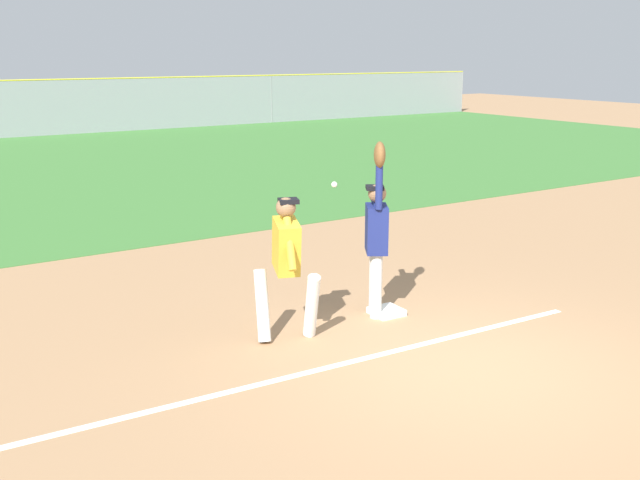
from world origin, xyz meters
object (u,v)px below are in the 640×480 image
first_base (386,311)px  fielder (377,231)px  baseball (334,185)px  parked_car_black (34,113)px  runner (286,259)px  parked_car_silver (138,109)px

first_base → fielder: size_ratio=0.17×
baseball → parked_car_black: 27.61m
fielder → baseball: size_ratio=30.81×
runner → parked_car_black: runner is taller
parked_car_silver → runner: bearing=-111.8°
fielder → runner: bearing=36.4°
runner → parked_car_silver: 28.77m
fielder → runner: (-1.39, -0.11, -0.12)m
baseball → parked_car_silver: bearing=75.2°
first_base → fielder: bearing=159.1°
parked_car_silver → first_base: bearing=-108.8°
first_base → fielder: 1.09m
fielder → parked_car_black: size_ratio=0.50×
first_base → runner: 1.81m
parked_car_black → fielder: bearing=-100.6°
runner → parked_car_silver: bearing=93.4°
runner → parked_car_silver: (8.09, 27.60, -0.32)m
fielder → parked_car_silver: size_ratio=0.50×
fielder → parked_car_silver: (6.71, 27.49, -0.45)m
runner → baseball: size_ratio=23.24×
fielder → parked_car_silver: bearing=-71.7°
first_base → runner: (-1.53, -0.05, 0.96)m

